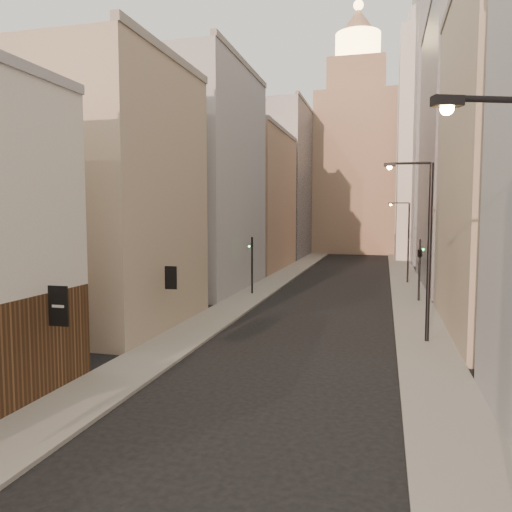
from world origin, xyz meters
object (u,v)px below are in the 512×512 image
at_px(streetlamp_mid, 425,241).
at_px(traffic_light_right, 420,255).
at_px(streetlamp_far, 406,238).
at_px(white_tower, 426,136).
at_px(traffic_light_left, 252,253).
at_px(clock_tower, 356,155).

bearing_deg(streetlamp_mid, traffic_light_right, 83.53).
relative_size(streetlamp_mid, traffic_light_right, 1.94).
bearing_deg(streetlamp_far, traffic_light_right, -92.13).
xyz_separation_m(white_tower, streetlamp_far, (-3.58, -28.17, -13.98)).
distance_m(traffic_light_left, traffic_light_right, 13.67).
relative_size(white_tower, streetlamp_far, 5.12).
relative_size(white_tower, traffic_light_right, 8.30).
relative_size(clock_tower, traffic_light_left, 8.98).
xyz_separation_m(streetlamp_mid, streetlamp_far, (0.06, 23.74, -0.92)).
bearing_deg(clock_tower, traffic_light_right, -81.38).
bearing_deg(traffic_light_right, clock_tower, -91.34).
height_order(traffic_light_left, traffic_light_right, same).
bearing_deg(streetlamp_mid, clock_tower, 92.77).
height_order(white_tower, streetlamp_mid, white_tower).
bearing_deg(white_tower, clock_tower, 128.16).
bearing_deg(traffic_light_right, white_tower, -104.37).
bearing_deg(traffic_light_right, streetlamp_far, -96.77).
bearing_deg(clock_tower, streetlamp_far, -80.02).
height_order(clock_tower, white_tower, clock_tower).
distance_m(white_tower, streetlamp_far, 31.65).
distance_m(clock_tower, white_tower, 17.83).
relative_size(clock_tower, white_tower, 1.08).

